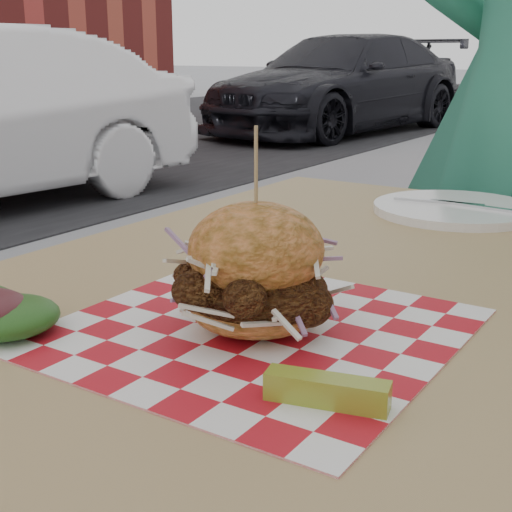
# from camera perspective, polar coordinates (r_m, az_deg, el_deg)

# --- Properties ---
(car_dark) EXTENTS (2.24, 4.39, 1.22)m
(car_dark) POSITION_cam_1_polar(r_m,az_deg,el_deg) (9.39, 6.84, 13.55)
(car_dark) COLOR black
(car_dark) RESTS_ON ground
(patio_table) EXTENTS (0.80, 1.20, 0.75)m
(patio_table) POSITION_cam_1_polar(r_m,az_deg,el_deg) (0.87, 6.31, -6.89)
(patio_table) COLOR tan
(patio_table) RESTS_ON ground
(paper_liner) EXTENTS (0.36, 0.36, 0.00)m
(paper_liner) POSITION_cam_1_polar(r_m,az_deg,el_deg) (0.69, -0.00, -5.90)
(paper_liner) COLOR red
(paper_liner) RESTS_ON patio_table
(sandwich) EXTENTS (0.17, 0.17, 0.19)m
(sandwich) POSITION_cam_1_polar(r_m,az_deg,el_deg) (0.67, 0.00, -1.57)
(sandwich) COLOR #CE793A
(sandwich) RESTS_ON paper_liner
(pickle_spear) EXTENTS (0.10, 0.04, 0.02)m
(pickle_spear) POSITION_cam_1_polar(r_m,az_deg,el_deg) (0.55, 5.69, -10.66)
(pickle_spear) COLOR olive
(pickle_spear) RESTS_ON paper_liner
(place_setting) EXTENTS (0.27, 0.27, 0.02)m
(place_setting) POSITION_cam_1_polar(r_m,az_deg,el_deg) (1.23, 15.68, 3.64)
(place_setting) COLOR white
(place_setting) RESTS_ON patio_table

